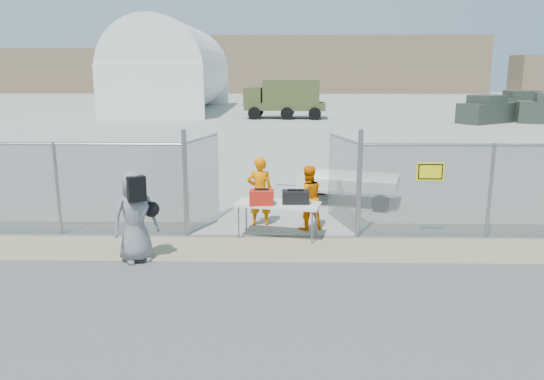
{
  "coord_description": "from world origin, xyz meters",
  "views": [
    {
      "loc": [
        0.25,
        -9.91,
        3.82
      ],
      "look_at": [
        0.0,
        2.0,
        1.1
      ],
      "focal_mm": 35.0,
      "sensor_mm": 36.0,
      "label": 1
    }
  ],
  "objects_px": {
    "folding_table": "(278,220)",
    "security_worker_right": "(308,198)",
    "visitor": "(135,217)",
    "utility_trailer": "(349,188)",
    "security_worker_left": "(260,191)"
  },
  "relations": [
    {
      "from": "security_worker_left",
      "to": "visitor",
      "type": "bearing_deg",
      "value": 46.42
    },
    {
      "from": "security_worker_right",
      "to": "folding_table",
      "type": "bearing_deg",
      "value": 25.85
    },
    {
      "from": "folding_table",
      "to": "utility_trailer",
      "type": "bearing_deg",
      "value": 70.04
    },
    {
      "from": "folding_table",
      "to": "utility_trailer",
      "type": "xyz_separation_m",
      "value": [
        2.04,
        3.27,
        0.03
      ]
    },
    {
      "from": "security_worker_left",
      "to": "visitor",
      "type": "height_order",
      "value": "visitor"
    },
    {
      "from": "folding_table",
      "to": "security_worker_right",
      "type": "distance_m",
      "value": 1.03
    },
    {
      "from": "security_worker_right",
      "to": "utility_trailer",
      "type": "xyz_separation_m",
      "value": [
        1.33,
        2.62,
        -0.35
      ]
    },
    {
      "from": "folding_table",
      "to": "security_worker_right",
      "type": "relative_size",
      "value": 1.21
    },
    {
      "from": "folding_table",
      "to": "utility_trailer",
      "type": "relative_size",
      "value": 0.53
    },
    {
      "from": "folding_table",
      "to": "utility_trailer",
      "type": "distance_m",
      "value": 3.85
    },
    {
      "from": "security_worker_right",
      "to": "visitor",
      "type": "distance_m",
      "value": 4.22
    },
    {
      "from": "security_worker_left",
      "to": "security_worker_right",
      "type": "bearing_deg",
      "value": 163.79
    },
    {
      "from": "folding_table",
      "to": "visitor",
      "type": "relative_size",
      "value": 1.03
    },
    {
      "from": "folding_table",
      "to": "security_worker_right",
      "type": "height_order",
      "value": "security_worker_right"
    },
    {
      "from": "folding_table",
      "to": "security_worker_right",
      "type": "xyz_separation_m",
      "value": [
        0.71,
        0.65,
        0.38
      ]
    }
  ]
}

